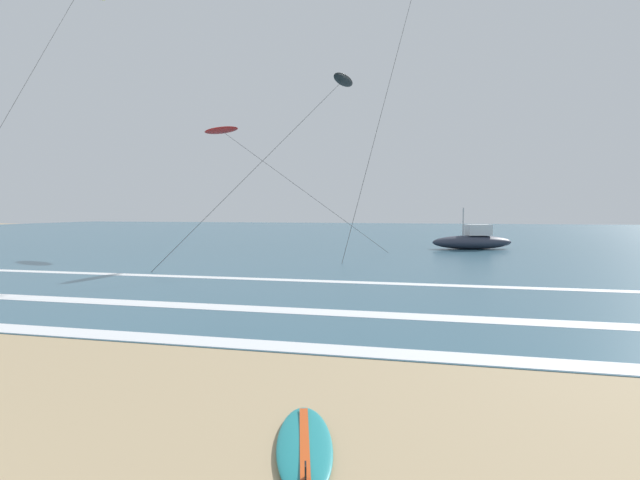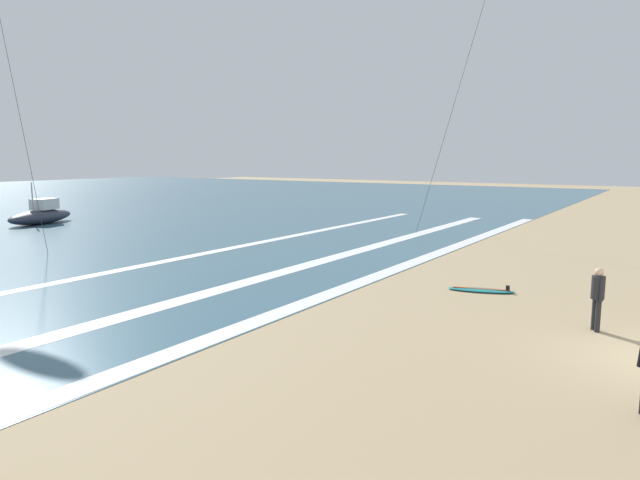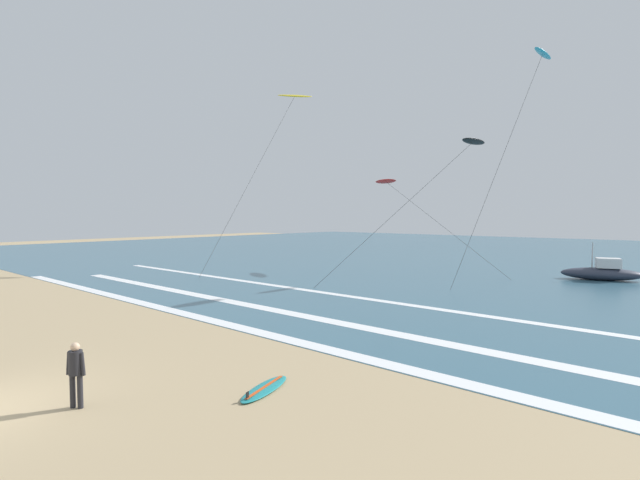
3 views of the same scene
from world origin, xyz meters
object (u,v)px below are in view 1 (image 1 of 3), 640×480
Objects in this scene: offshore_boat at (473,241)px; kite_red_mid_center at (222,131)px; kite_black_low_near at (342,81)px; surfboard_right_spare at (304,445)px.

kite_red_mid_center is at bearing -164.89° from offshore_boat.
kite_black_low_near is at bearing -6.42° from kite_red_mid_center.
kite_red_mid_center is (-12.51, 25.55, 7.50)m from surfboard_right_spare.
kite_black_low_near is (-4.53, 24.66, 9.94)m from surfboard_right_spare.
kite_black_low_near is 8.39m from kite_red_mid_center.
surfboard_right_spare is 0.40× the size of offshore_boat.
surfboard_right_spare is 0.17× the size of kite_black_low_near.
surfboard_right_spare is 26.97m from kite_black_low_near.
kite_black_low_near reaches higher than offshore_boat.
kite_black_low_near is at bearing 100.41° from surfboard_right_spare.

